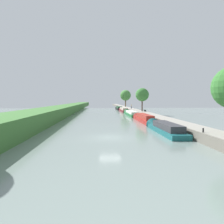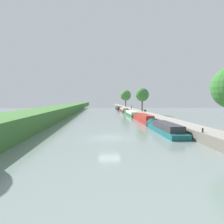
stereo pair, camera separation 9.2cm
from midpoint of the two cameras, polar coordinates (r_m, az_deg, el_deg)
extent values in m
plane|color=slate|center=(23.47, -0.72, -7.21)|extent=(160.00, 160.00, 0.00)
cube|color=gray|center=(26.19, 23.39, -5.26)|extent=(3.08, 260.00, 1.01)
cube|color=#6B665B|center=(25.48, 20.04, -5.36)|extent=(0.25, 260.00, 1.06)
cube|color=#195B60|center=(27.26, 15.01, -5.17)|extent=(2.19, 10.53, 0.61)
cube|color=#333338|center=(26.67, 15.39, -3.86)|extent=(1.80, 7.37, 0.77)
cone|color=#195B60|center=(32.87, 11.70, -3.64)|extent=(2.08, 1.32, 2.08)
cube|color=maroon|center=(40.04, 9.00, -2.28)|extent=(1.85, 12.85, 0.69)
cube|color=maroon|center=(39.34, 9.22, -1.25)|extent=(1.52, 9.00, 0.86)
cone|color=maroon|center=(46.84, 7.13, -1.41)|extent=(1.76, 1.11, 1.76)
cube|color=#1E6033|center=(55.92, 5.42, -0.63)|extent=(2.16, 15.04, 0.62)
cube|color=silver|center=(55.13, 5.54, -0.05)|extent=(1.77, 10.53, 0.61)
cone|color=#1E6033|center=(63.98, 4.26, -0.10)|extent=(2.05, 1.30, 2.05)
cube|color=maroon|center=(73.25, 3.25, 0.40)|extent=(2.00, 14.05, 0.69)
cube|color=#B2A893|center=(72.52, 3.32, 0.93)|extent=(1.64, 9.84, 0.75)
cone|color=maroon|center=(80.82, 2.60, 0.69)|extent=(1.90, 1.20, 1.90)
cube|color=black|center=(87.50, 1.95, 0.92)|extent=(2.15, 12.02, 0.71)
cube|color=#234C2D|center=(86.87, 1.99, 1.36)|extent=(1.76, 8.41, 0.67)
cone|color=black|center=(94.11, 1.55, 1.11)|extent=(2.04, 1.29, 2.04)
cylinder|color=#4C3828|center=(58.16, 8.54, 2.04)|extent=(0.35, 0.35, 3.73)
sphere|color=#387533|center=(58.16, 8.56, 4.90)|extent=(3.80, 3.80, 3.80)
cylinder|color=brown|center=(96.81, 3.85, 2.75)|extent=(0.54, 0.54, 4.02)
sphere|color=#47843D|center=(96.83, 3.86, 4.77)|extent=(5.10, 5.10, 5.10)
cylinder|color=#282D42|center=(74.75, 5.49, 1.27)|extent=(0.26, 0.26, 0.82)
cylinder|color=tan|center=(74.72, 5.49, 1.83)|extent=(0.34, 0.34, 0.62)
sphere|color=tan|center=(74.71, 5.50, 2.15)|extent=(0.22, 0.22, 0.22)
cylinder|color=black|center=(22.61, 24.45, -4.77)|extent=(0.16, 0.16, 0.45)
cylinder|color=black|center=(94.41, 2.79, 1.65)|extent=(0.16, 0.16, 0.45)
cube|color=#333338|center=(56.94, 9.48, 0.32)|extent=(0.40, 0.08, 0.41)
cube|color=#333338|center=(58.11, 9.21, 0.39)|extent=(0.40, 0.08, 0.41)
cube|color=#2D4733|center=(57.51, 9.34, 0.59)|extent=(0.44, 1.50, 0.06)
camera|label=1|loc=(0.05, -90.05, 0.00)|focal=32.07mm
camera|label=2|loc=(0.05, 89.95, 0.00)|focal=32.07mm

